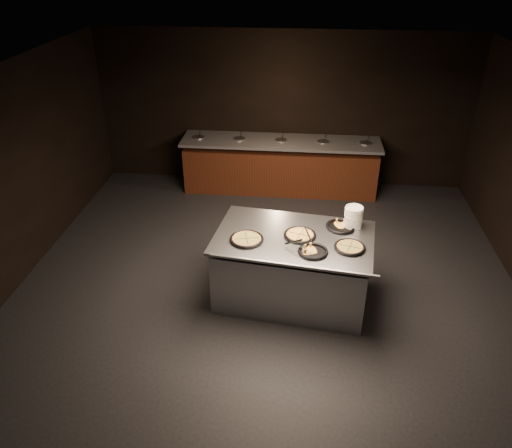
# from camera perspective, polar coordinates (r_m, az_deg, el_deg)

# --- Properties ---
(room) EXTENTS (7.02, 8.02, 2.92)m
(room) POSITION_cam_1_polar(r_m,az_deg,el_deg) (5.95, 1.05, 1.46)
(room) COLOR black
(room) RESTS_ON ground
(salad_bar) EXTENTS (3.70, 0.83, 1.18)m
(salad_bar) POSITION_cam_1_polar(r_m,az_deg,el_deg) (9.59, 2.78, 6.32)
(salad_bar) COLOR #582414
(salad_bar) RESTS_ON ground
(serving_counter) EXTENTS (2.16, 1.53, 0.97)m
(serving_counter) POSITION_cam_1_polar(r_m,az_deg,el_deg) (6.67, 4.19, -5.13)
(serving_counter) COLOR silver
(serving_counter) RESTS_ON ground
(plate_stack) EXTENTS (0.24, 0.24, 0.28)m
(plate_stack) POSITION_cam_1_polar(r_m,az_deg,el_deg) (6.65, 11.07, 0.78)
(plate_stack) COLOR white
(plate_stack) RESTS_ON serving_counter
(pan_veggie_whole) EXTENTS (0.43, 0.43, 0.04)m
(pan_veggie_whole) POSITION_cam_1_polar(r_m,az_deg,el_deg) (6.28, -1.08, -1.73)
(pan_veggie_whole) COLOR black
(pan_veggie_whole) RESTS_ON serving_counter
(pan_cheese_whole) EXTENTS (0.41, 0.41, 0.04)m
(pan_cheese_whole) POSITION_cam_1_polar(r_m,az_deg,el_deg) (6.39, 5.04, -1.25)
(pan_cheese_whole) COLOR black
(pan_cheese_whole) RESTS_ON serving_counter
(pan_cheese_slices_a) EXTENTS (0.39, 0.39, 0.04)m
(pan_cheese_slices_a) POSITION_cam_1_polar(r_m,az_deg,el_deg) (6.65, 9.64, -0.27)
(pan_cheese_slices_a) COLOR black
(pan_cheese_slices_a) RESTS_ON serving_counter
(pan_cheese_slices_b) EXTENTS (0.37, 0.37, 0.04)m
(pan_cheese_slices_b) POSITION_cam_1_polar(r_m,az_deg,el_deg) (6.09, 6.54, -3.11)
(pan_cheese_slices_b) COLOR black
(pan_cheese_slices_b) RESTS_ON serving_counter
(pan_veggie_slices) EXTENTS (0.39, 0.39, 0.04)m
(pan_veggie_slices) POSITION_cam_1_polar(r_m,az_deg,el_deg) (6.23, 10.67, -2.61)
(pan_veggie_slices) COLOR black
(pan_veggie_slices) RESTS_ON serving_counter
(server_left) EXTENTS (0.22, 0.27, 0.16)m
(server_left) POSITION_cam_1_polar(r_m,az_deg,el_deg) (6.32, 5.69, -1.14)
(server_left) COLOR silver
(server_left) RESTS_ON serving_counter
(server_right) EXTENTS (0.36, 0.17, 0.17)m
(server_right) POSITION_cam_1_polar(r_m,az_deg,el_deg) (6.07, 4.76, -2.34)
(server_right) COLOR silver
(server_right) RESTS_ON serving_counter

